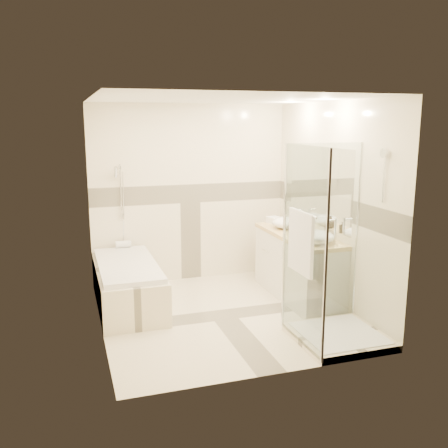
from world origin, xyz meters
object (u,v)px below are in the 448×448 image
object	(u,v)px
bathtub	(128,282)
vessel_sink_near	(286,223)
vanity	(298,265)
shower_enclosure	(327,294)
vessel_sink_far	(318,237)
amenity_bottle_a	(302,230)
amenity_bottle_b	(292,225)

from	to	relation	value
bathtub	vessel_sink_near	xyz separation A→B (m)	(2.13, -0.01, 0.62)
bathtub	vessel_sink_near	world-z (taller)	vessel_sink_near
bathtub	vanity	size ratio (longest dim) A/B	1.05
bathtub	vanity	xyz separation A→B (m)	(2.15, -0.35, 0.12)
shower_enclosure	vessel_sink_far	size ratio (longest dim) A/B	5.28
vessel_sink_far	amenity_bottle_a	xyz separation A→B (m)	(0.00, 0.41, -0.01)
amenity_bottle_a	bathtub	bearing A→B (deg)	167.24
bathtub	amenity_bottle_a	distance (m)	2.27
vessel_sink_near	shower_enclosure	bearing A→B (deg)	-99.60
vessel_sink_far	shower_enclosure	bearing A→B (deg)	-110.46
bathtub	vessel_sink_near	bearing A→B (deg)	-0.19
vanity	shower_enclosure	distance (m)	1.31
bathtub	vanity	distance (m)	2.18
shower_enclosure	bathtub	bearing A→B (deg)	138.90
amenity_bottle_a	vessel_sink_far	bearing A→B (deg)	-90.00
amenity_bottle_b	vanity	bearing A→B (deg)	-82.91
vanity	vessel_sink_near	distance (m)	0.61
vanity	amenity_bottle_b	distance (m)	0.53
amenity_bottle_a	amenity_bottle_b	world-z (taller)	amenity_bottle_b
vessel_sink_far	amenity_bottle_b	distance (m)	0.70
amenity_bottle_a	amenity_bottle_b	distance (m)	0.29
vessel_sink_far	vessel_sink_near	bearing A→B (deg)	90.00
vessel_sink_near	bathtub	bearing A→B (deg)	179.81
vanity	shower_enclosure	xyz separation A→B (m)	(-0.29, -1.27, 0.08)
shower_enclosure	amenity_bottle_b	xyz separation A→B (m)	(0.27, 1.43, 0.43)
vessel_sink_near	vanity	bearing A→B (deg)	-86.67
amenity_bottle_a	vessel_sink_near	bearing A→B (deg)	90.00
shower_enclosure	amenity_bottle_b	world-z (taller)	shower_enclosure
vanity	vessel_sink_near	xyz separation A→B (m)	(-0.02, 0.34, 0.50)
vanity	vessel_sink_far	bearing A→B (deg)	-92.12
vanity	bathtub	bearing A→B (deg)	170.75
vessel_sink_near	vessel_sink_far	size ratio (longest dim) A/B	0.99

